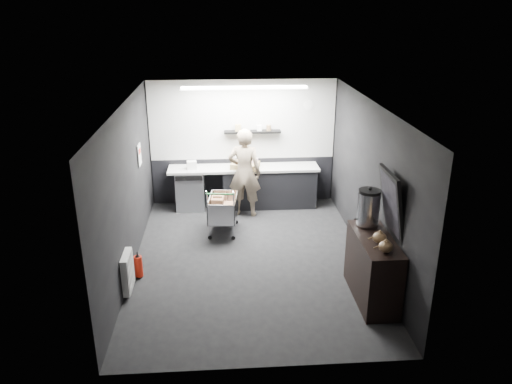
{
  "coord_description": "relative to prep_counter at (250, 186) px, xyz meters",
  "views": [
    {
      "loc": [
        -0.46,
        -7.68,
        4.2
      ],
      "look_at": [
        0.12,
        0.4,
        1.1
      ],
      "focal_mm": 35.0,
      "sensor_mm": 36.0,
      "label": 1
    }
  ],
  "objects": [
    {
      "name": "radiator",
      "position": [
        -2.08,
        -3.32,
        -0.11
      ],
      "size": [
        0.1,
        0.5,
        0.6
      ],
      "primitive_type": "cube",
      "color": "silver",
      "rests_on": "wall_left"
    },
    {
      "name": "wall_front",
      "position": [
        -0.14,
        -5.17,
        0.89
      ],
      "size": [
        5.5,
        0.0,
        5.5
      ],
      "primitive_type": "plane",
      "rotation": [
        -1.57,
        0.0,
        0.0
      ],
      "color": "black",
      "rests_on": "floor"
    },
    {
      "name": "floating_shelf",
      "position": [
        0.06,
        0.2,
        1.16
      ],
      "size": [
        1.2,
        0.22,
        0.04
      ],
      "primitive_type": "cube",
      "color": "black",
      "rests_on": "wall_back"
    },
    {
      "name": "kitchen_wall_panel",
      "position": [
        -0.14,
        0.31,
        1.39
      ],
      "size": [
        3.95,
        0.02,
        1.7
      ],
      "primitive_type": "cube",
      "color": "beige",
      "rests_on": "wall_back"
    },
    {
      "name": "poster",
      "position": [
        -2.12,
        -1.12,
        1.09
      ],
      "size": [
        0.02,
        0.3,
        0.4
      ],
      "primitive_type": "cube",
      "color": "silver",
      "rests_on": "wall_left"
    },
    {
      "name": "dado_panel",
      "position": [
        -0.14,
        0.31,
        0.04
      ],
      "size": [
        3.95,
        0.02,
        1.0
      ],
      "primitive_type": "cube",
      "color": "black",
      "rests_on": "wall_back"
    },
    {
      "name": "shopping_cart",
      "position": [
        -0.6,
        -1.24,
        0.0
      ],
      "size": [
        0.61,
        0.93,
        0.97
      ],
      "color": "silver",
      "rests_on": "floor"
    },
    {
      "name": "floor",
      "position": [
        -0.14,
        -2.42,
        -0.46
      ],
      "size": [
        5.5,
        5.5,
        0.0
      ],
      "primitive_type": "plane",
      "color": "black",
      "rests_on": "ground"
    },
    {
      "name": "white_container",
      "position": [
        -1.23,
        -0.05,
        0.53
      ],
      "size": [
        0.22,
        0.18,
        0.17
      ],
      "primitive_type": "cube",
      "rotation": [
        0.0,
        0.0,
        0.14
      ],
      "color": "silver",
      "rests_on": "prep_counter"
    },
    {
      "name": "wall_right",
      "position": [
        1.86,
        -2.42,
        0.89
      ],
      "size": [
        0.0,
        5.5,
        5.5
      ],
      "primitive_type": "plane",
      "rotation": [
        1.57,
        0.0,
        -1.57
      ],
      "color": "black",
      "rests_on": "floor"
    },
    {
      "name": "pink_tub",
      "position": [
        0.08,
        0.0,
        0.54
      ],
      "size": [
        0.19,
        0.19,
        0.19
      ],
      "primitive_type": "cylinder",
      "color": "beige",
      "rests_on": "prep_counter"
    },
    {
      "name": "ceiling_strip",
      "position": [
        -0.14,
        -0.57,
        2.21
      ],
      "size": [
        2.4,
        0.2,
        0.04
      ],
      "primitive_type": "cube",
      "color": "white",
      "rests_on": "ceiling"
    },
    {
      "name": "person",
      "position": [
        -0.14,
        -0.45,
        0.47
      ],
      "size": [
        0.76,
        0.59,
        1.85
      ],
      "primitive_type": "imported",
      "rotation": [
        0.0,
        0.0,
        2.91
      ],
      "color": "#B8AB91",
      "rests_on": "floor"
    },
    {
      "name": "cardboard_box",
      "position": [
        -0.1,
        -0.05,
        0.5
      ],
      "size": [
        0.66,
        0.57,
        0.11
      ],
      "primitive_type": "cube",
      "rotation": [
        0.0,
        0.0,
        -0.28
      ],
      "color": "#968150",
      "rests_on": "prep_counter"
    },
    {
      "name": "sideboard",
      "position": [
        1.61,
        -3.71,
        0.17
      ],
      "size": [
        0.57,
        1.33,
        2.0
      ],
      "color": "black",
      "rests_on": "floor"
    },
    {
      "name": "wall_left",
      "position": [
        -2.14,
        -2.42,
        0.89
      ],
      "size": [
        0.0,
        5.5,
        5.5
      ],
      "primitive_type": "plane",
      "rotation": [
        1.57,
        0.0,
        1.57
      ],
      "color": "black",
      "rests_on": "floor"
    },
    {
      "name": "wall_back",
      "position": [
        -0.14,
        0.33,
        0.89
      ],
      "size": [
        5.5,
        0.0,
        5.5
      ],
      "primitive_type": "plane",
      "rotation": [
        1.57,
        0.0,
        0.0
      ],
      "color": "black",
      "rests_on": "floor"
    },
    {
      "name": "prep_counter",
      "position": [
        0.0,
        0.0,
        0.0
      ],
      "size": [
        3.2,
        0.61,
        0.9
      ],
      "color": "black",
      "rests_on": "floor"
    },
    {
      "name": "poster_red_band",
      "position": [
        -2.11,
        -1.12,
        1.16
      ],
      "size": [
        0.02,
        0.22,
        0.1
      ],
      "primitive_type": "cube",
      "color": "red",
      "rests_on": "poster"
    },
    {
      "name": "wall_clock",
      "position": [
        1.26,
        0.3,
        1.69
      ],
      "size": [
        0.2,
        0.03,
        0.2
      ],
      "primitive_type": "cylinder",
      "rotation": [
        1.57,
        0.0,
        0.0
      ],
      "color": "silver",
      "rests_on": "wall_back"
    },
    {
      "name": "fire_extinguisher",
      "position": [
        -1.99,
        -2.89,
        -0.25
      ],
      "size": [
        0.13,
        0.13,
        0.44
      ],
      "color": "red",
      "rests_on": "floor"
    },
    {
      "name": "ceiling",
      "position": [
        -0.14,
        -2.42,
        2.24
      ],
      "size": [
        5.5,
        5.5,
        0.0
      ],
      "primitive_type": "plane",
      "rotation": [
        3.14,
        0.0,
        0.0
      ],
      "color": "silver",
      "rests_on": "wall_back"
    }
  ]
}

